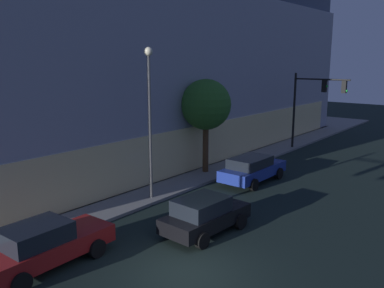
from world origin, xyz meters
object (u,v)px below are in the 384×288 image
(traffic_light_far_corner, at_px, (315,96))
(modern_building, at_px, (106,60))
(car_black, at_px, (205,215))
(car_blue, at_px, (252,169))
(car_red, at_px, (44,245))
(sidewalk_tree, at_px, (206,105))
(street_lamp_sidewalk, at_px, (149,105))

(traffic_light_far_corner, bearing_deg, modern_building, 112.15)
(car_black, relative_size, car_blue, 0.87)
(car_red, xyz_separation_m, car_black, (5.75, -2.57, -0.02))
(modern_building, bearing_deg, car_red, -134.89)
(sidewalk_tree, bearing_deg, street_lamp_sidewalk, -171.76)
(sidewalk_tree, xyz_separation_m, car_black, (-7.15, -5.40, -3.55))
(car_red, relative_size, car_black, 1.17)
(sidewalk_tree, bearing_deg, modern_building, 75.15)
(traffic_light_far_corner, xyz_separation_m, car_black, (-17.51, -2.77, -3.53))
(car_black, bearing_deg, car_blue, 16.30)
(traffic_light_far_corner, distance_m, car_blue, 10.66)
(car_red, bearing_deg, car_blue, -1.68)
(traffic_light_far_corner, relative_size, sidewalk_tree, 1.02)
(modern_building, relative_size, car_black, 9.27)
(street_lamp_sidewalk, bearing_deg, traffic_light_far_corner, -6.45)
(car_black, height_order, car_blue, car_black)
(modern_building, distance_m, street_lamp_sidewalk, 17.48)
(sidewalk_tree, relative_size, car_red, 1.20)
(modern_building, height_order, car_red, modern_building)
(traffic_light_far_corner, relative_size, car_blue, 1.25)
(car_blue, bearing_deg, traffic_light_far_corner, 3.33)
(car_black, distance_m, car_blue, 7.77)
(sidewalk_tree, distance_m, car_blue, 4.79)
(modern_building, bearing_deg, sidewalk_tree, -104.85)
(car_black, bearing_deg, sidewalk_tree, 37.03)
(car_red, xyz_separation_m, car_blue, (13.22, -0.39, -0.00))
(car_red, distance_m, car_blue, 13.22)
(traffic_light_far_corner, bearing_deg, car_blue, -176.67)
(modern_building, xyz_separation_m, street_lamp_sidewalk, (-9.33, -14.63, -2.14))
(modern_building, xyz_separation_m, traffic_light_far_corner, (6.69, -16.44, -2.72))
(street_lamp_sidewalk, distance_m, car_blue, 7.63)
(car_red, distance_m, car_black, 6.30)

